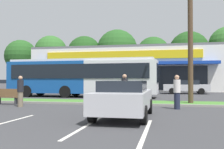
{
  "coord_description": "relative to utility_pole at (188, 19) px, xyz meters",
  "views": [
    {
      "loc": [
        4.58,
        -2.32,
        1.51
      ],
      "look_at": [
        0.26,
        18.1,
        1.91
      ],
      "focal_mm": 41.87,
      "sensor_mm": 36.0,
      "label": 1
    }
  ],
  "objects": [
    {
      "name": "grass_median",
      "position": [
        -5.8,
        0.24,
        -5.06
      ],
      "size": [
        56.0,
        2.2,
        0.12
      ],
      "primitive_type": "cube",
      "color": "#427A2D",
      "rests_on": "ground_plane"
    },
    {
      "name": "curb_lip",
      "position": [
        -5.8,
        -0.98,
        -5.06
      ],
      "size": [
        56.0,
        0.24,
        0.12
      ],
      "primitive_type": "cube",
      "color": "gray",
      "rests_on": "ground_plane"
    },
    {
      "name": "parking_stripe_2",
      "position": [
        -3.8,
        -7.7,
        -5.12
      ],
      "size": [
        0.12,
        4.8,
        0.01
      ],
      "primitive_type": "cube",
      "color": "silver",
      "rests_on": "ground_plane"
    },
    {
      "name": "parking_stripe_3",
      "position": [
        -1.83,
        -8.74,
        -5.12
      ],
      "size": [
        0.12,
        4.8,
        0.01
      ],
      "primitive_type": "cube",
      "color": "silver",
      "rests_on": "ground_plane"
    },
    {
      "name": "storefront_building",
      "position": [
        -6.96,
        21.35,
        -2.16
      ],
      "size": [
        24.8,
        11.57,
        5.9
      ],
      "color": "silver",
      "rests_on": "ground_plane"
    },
    {
      "name": "tree_far_left",
      "position": [
        -29.11,
        29.87,
        1.01
      ],
      "size": [
        6.15,
        6.15,
        9.22
      ],
      "color": "#473323",
      "rests_on": "ground_plane"
    },
    {
      "name": "tree_left",
      "position": [
        -22.55,
        29.26,
        1.54
      ],
      "size": [
        6.08,
        6.08,
        9.71
      ],
      "color": "#473323",
      "rests_on": "ground_plane"
    },
    {
      "name": "tree_mid_left",
      "position": [
        -16.33,
        30.46,
        1.3
      ],
      "size": [
        6.36,
        6.36,
        9.62
      ],
      "color": "#473323",
      "rests_on": "ground_plane"
    },
    {
      "name": "tree_mid",
      "position": [
        -10.15,
        30.69,
        1.79
      ],
      "size": [
        7.42,
        7.42,
        10.63
      ],
      "color": "#473323",
      "rests_on": "ground_plane"
    },
    {
      "name": "tree_mid_right",
      "position": [
        -3.51,
        28.47,
        0.79
      ],
      "size": [
        5.64,
        5.64,
        8.74
      ],
      "color": "#473323",
      "rests_on": "ground_plane"
    },
    {
      "name": "tree_right",
      "position": [
        2.59,
        31.59,
        1.34
      ],
      "size": [
        7.03,
        7.03,
        9.99
      ],
      "color": "#473323",
      "rests_on": "ground_plane"
    },
    {
      "name": "utility_pole",
      "position": [
        0.0,
        0.0,
        0.0
      ],
      "size": [
        3.14,
        2.38,
        9.55
      ],
      "color": "#4C3826",
      "rests_on": "ground_plane"
    },
    {
      "name": "city_bus",
      "position": [
        -8.43,
        5.33,
        -3.35
      ],
      "size": [
        13.05,
        2.95,
        3.25
      ],
      "rotation": [
        0.0,
        0.0,
        -0.03
      ],
      "color": "#144793",
      "rests_on": "ground_plane"
    },
    {
      "name": "bus_stop_bench",
      "position": [
        -10.7,
        -1.97,
        -4.62
      ],
      "size": [
        1.6,
        0.45,
        0.95
      ],
      "rotation": [
        0.0,
        0.0,
        3.14
      ],
      "color": "brown",
      "rests_on": "ground_plane"
    },
    {
      "name": "car_0",
      "position": [
        0.76,
        12.35,
        -4.37
      ],
      "size": [
        4.64,
        2.01,
        1.44
      ],
      "rotation": [
        0.0,
        0.0,
        3.14
      ],
      "color": "#B7B7BC",
      "rests_on": "ground_plane"
    },
    {
      "name": "car_1",
      "position": [
        -10.37,
        11.63,
        -4.35
      ],
      "size": [
        4.27,
        1.9,
        1.49
      ],
      "color": "slate",
      "rests_on": "ground_plane"
    },
    {
      "name": "car_3",
      "position": [
        -19.7,
        11.6,
        -4.35
      ],
      "size": [
        4.15,
        1.98,
        1.48
      ],
      "color": "slate",
      "rests_on": "ground_plane"
    },
    {
      "name": "car_4",
      "position": [
        -2.89,
        -5.89,
        -4.35
      ],
      "size": [
        2.01,
        4.58,
        1.46
      ],
      "rotation": [
        0.0,
        0.0,
        1.57
      ],
      "color": "#B7B7BC",
      "rests_on": "ground_plane"
    },
    {
      "name": "pedestrian_near_bench",
      "position": [
        -9.16,
        -3.02,
        -4.26
      ],
      "size": [
        0.34,
        0.34,
        1.71
      ],
      "rotation": [
        0.0,
        0.0,
        4.2
      ],
      "color": "#726651",
      "rests_on": "ground_plane"
    },
    {
      "name": "pedestrian_by_pole",
      "position": [
        -3.53,
        -1.82,
        -4.21
      ],
      "size": [
        0.36,
        0.36,
        1.8
      ],
      "rotation": [
        0.0,
        0.0,
        0.39
      ],
      "color": "#726651",
      "rests_on": "ground_plane"
    },
    {
      "name": "pedestrian_far",
      "position": [
        -0.73,
        -2.43,
        -4.25
      ],
      "size": [
        0.35,
        0.35,
        1.74
      ],
      "rotation": [
        0.0,
        0.0,
        5.59
      ],
      "color": "#1E2338",
      "rests_on": "ground_plane"
    }
  ]
}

